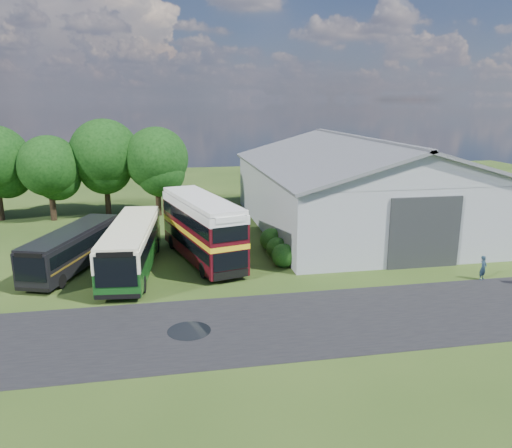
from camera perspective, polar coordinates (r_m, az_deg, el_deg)
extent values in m
plane|color=#223912|center=(28.75, -4.97, -9.27)|extent=(120.00, 120.00, 0.00)
cube|color=black|center=(26.48, 2.30, -11.35)|extent=(60.00, 8.00, 0.02)
cylinder|color=black|center=(25.93, -7.66, -12.04)|extent=(2.20, 2.20, 0.01)
cube|color=gray|center=(46.56, 11.56, 3.09)|extent=(18.00, 24.00, 5.50)
cube|color=#2D3033|center=(36.00, 18.72, -0.96)|extent=(5.20, 0.18, 5.00)
cylinder|color=black|center=(54.00, -27.22, 2.17)|extent=(0.56, 0.56, 3.42)
cylinder|color=black|center=(51.85, -22.21, 2.05)|extent=(0.56, 0.56, 3.06)
sphere|color=black|center=(51.27, -22.59, 6.14)|extent=(5.78, 5.78, 5.78)
cylinder|color=black|center=(52.28, -16.59, 2.91)|extent=(0.56, 0.56, 3.60)
sphere|color=black|center=(51.66, -16.93, 7.70)|extent=(6.80, 6.80, 6.80)
cylinder|color=black|center=(51.03, -11.10, 2.81)|extent=(0.56, 0.56, 3.31)
sphere|color=black|center=(50.42, -11.32, 7.32)|extent=(6.26, 6.26, 6.26)
sphere|color=#194714|center=(35.17, 3.16, -4.82)|extent=(1.70, 1.70, 1.70)
sphere|color=#194714|center=(37.02, 2.42, -3.84)|extent=(1.60, 1.60, 1.60)
sphere|color=#194714|center=(38.88, 1.76, -2.95)|extent=(1.80, 1.80, 1.80)
cube|color=#103E13|center=(34.71, -14.03, -2.38)|extent=(3.83, 12.02, 2.94)
cube|color=#400910|center=(35.98, -6.20, -0.34)|extent=(5.39, 11.10, 4.30)
cube|color=black|center=(36.34, -20.21, -2.55)|extent=(5.50, 10.25, 2.50)
imported|color=#1B2D3C|center=(35.43, 24.53, -4.61)|extent=(0.69, 0.61, 1.60)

